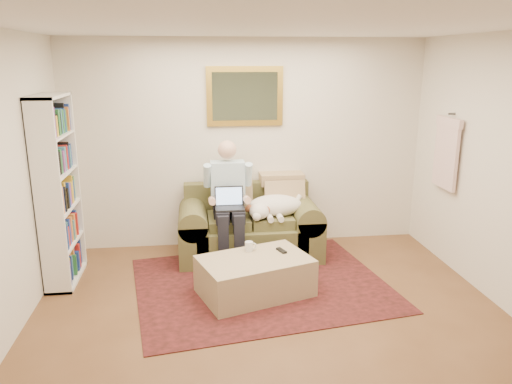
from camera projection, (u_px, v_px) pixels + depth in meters
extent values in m
cube|color=brown|center=(280.00, 345.00, 4.22)|extent=(4.50, 5.00, 0.01)
cube|color=white|center=(284.00, 22.00, 3.54)|extent=(4.50, 5.00, 0.01)
cube|color=silver|center=(247.00, 144.00, 6.28)|extent=(4.50, 0.01, 2.60)
cube|color=black|center=(261.00, 284.00, 5.35)|extent=(2.89, 2.45, 0.01)
cube|color=brown|center=(250.00, 240.00, 6.08)|extent=(1.29, 0.83, 0.42)
cube|color=brown|center=(246.00, 198.00, 6.31)|extent=(1.56, 0.18, 0.43)
cube|color=brown|center=(194.00, 238.00, 5.98)|extent=(0.34, 0.83, 0.86)
cube|color=brown|center=(304.00, 233.00, 6.15)|extent=(0.34, 0.83, 0.86)
cube|color=brown|center=(229.00, 221.00, 5.93)|extent=(0.49, 0.56, 0.12)
cube|color=brown|center=(271.00, 219.00, 5.99)|extent=(0.49, 0.56, 0.12)
cube|color=black|center=(230.00, 208.00, 5.69)|extent=(0.33, 0.23, 0.02)
cube|color=black|center=(229.00, 196.00, 5.77)|extent=(0.33, 0.06, 0.23)
cube|color=#99BFF2|center=(229.00, 196.00, 5.77)|extent=(0.30, 0.05, 0.20)
cube|color=tan|center=(255.00, 276.00, 5.09)|extent=(1.25, 1.00, 0.39)
cylinder|color=white|center=(249.00, 246.00, 5.22)|extent=(0.08, 0.08, 0.10)
cube|color=black|center=(281.00, 251.00, 5.22)|extent=(0.10, 0.16, 0.02)
cube|color=gold|center=(245.00, 96.00, 6.09)|extent=(0.94, 0.04, 0.72)
cube|color=gray|center=(245.00, 96.00, 6.07)|extent=(0.80, 0.01, 0.58)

